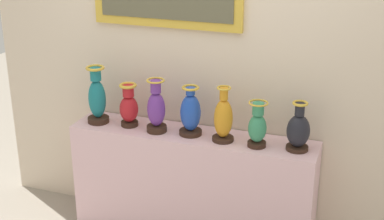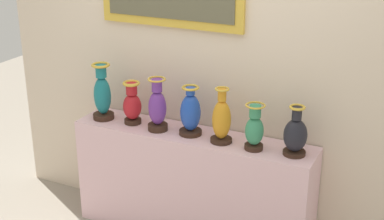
{
  "view_description": "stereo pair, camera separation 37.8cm",
  "coord_description": "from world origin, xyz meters",
  "px_view_note": "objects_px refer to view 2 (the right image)",
  "views": [
    {
      "loc": [
        1.19,
        -3.33,
        2.35
      ],
      "look_at": [
        0.0,
        0.0,
        0.99
      ],
      "focal_mm": 51.52,
      "sensor_mm": 36.0,
      "label": 1
    },
    {
      "loc": [
        1.54,
        -3.18,
        2.35
      ],
      "look_at": [
        0.0,
        0.0,
        0.99
      ],
      "focal_mm": 51.52,
      "sensor_mm": 36.0,
      "label": 2
    }
  ],
  "objects_px": {
    "vase_teal": "(102,95)",
    "vase_amber": "(222,120)",
    "vase_sapphire": "(190,113)",
    "vase_violet": "(157,108)",
    "vase_crimson": "(132,104)",
    "vase_onyx": "(295,135)",
    "vase_jade": "(254,129)"
  },
  "relations": [
    {
      "from": "vase_violet",
      "to": "vase_sapphire",
      "type": "bearing_deg",
      "value": 7.58
    },
    {
      "from": "vase_crimson",
      "to": "vase_sapphire",
      "type": "relative_size",
      "value": 0.91
    },
    {
      "from": "vase_amber",
      "to": "vase_jade",
      "type": "xyz_separation_m",
      "value": [
        0.24,
        -0.01,
        -0.02
      ]
    },
    {
      "from": "vase_teal",
      "to": "vase_crimson",
      "type": "distance_m",
      "value": 0.25
    },
    {
      "from": "vase_crimson",
      "to": "vase_violet",
      "type": "xyz_separation_m",
      "value": [
        0.23,
        -0.03,
        0.02
      ]
    },
    {
      "from": "vase_sapphire",
      "to": "vase_onyx",
      "type": "bearing_deg",
      "value": -0.35
    },
    {
      "from": "vase_teal",
      "to": "vase_jade",
      "type": "xyz_separation_m",
      "value": [
        1.2,
        -0.02,
        -0.05
      ]
    },
    {
      "from": "vase_crimson",
      "to": "vase_sapphire",
      "type": "xyz_separation_m",
      "value": [
        0.47,
        0.0,
        0.01
      ]
    },
    {
      "from": "vase_violet",
      "to": "vase_jade",
      "type": "relative_size",
      "value": 1.23
    },
    {
      "from": "vase_teal",
      "to": "vase_violet",
      "type": "relative_size",
      "value": 1.11
    },
    {
      "from": "vase_violet",
      "to": "vase_jade",
      "type": "height_order",
      "value": "vase_violet"
    },
    {
      "from": "vase_violet",
      "to": "vase_crimson",
      "type": "bearing_deg",
      "value": 172.39
    },
    {
      "from": "vase_crimson",
      "to": "vase_jade",
      "type": "xyz_separation_m",
      "value": [
        0.95,
        -0.04,
        -0.0
      ]
    },
    {
      "from": "vase_violet",
      "to": "vase_amber",
      "type": "distance_m",
      "value": 0.49
    },
    {
      "from": "vase_crimson",
      "to": "vase_amber",
      "type": "height_order",
      "value": "vase_amber"
    },
    {
      "from": "vase_teal",
      "to": "vase_amber",
      "type": "height_order",
      "value": "vase_teal"
    },
    {
      "from": "vase_violet",
      "to": "vase_amber",
      "type": "xyz_separation_m",
      "value": [
        0.49,
        0.01,
        -0.01
      ]
    },
    {
      "from": "vase_teal",
      "to": "vase_amber",
      "type": "xyz_separation_m",
      "value": [
        0.96,
        -0.01,
        -0.03
      ]
    },
    {
      "from": "vase_amber",
      "to": "vase_teal",
      "type": "bearing_deg",
      "value": 179.5
    },
    {
      "from": "vase_crimson",
      "to": "vase_violet",
      "type": "distance_m",
      "value": 0.23
    },
    {
      "from": "vase_teal",
      "to": "vase_jade",
      "type": "distance_m",
      "value": 1.2
    },
    {
      "from": "vase_violet",
      "to": "vase_amber",
      "type": "bearing_deg",
      "value": 0.67
    },
    {
      "from": "vase_sapphire",
      "to": "vase_jade",
      "type": "distance_m",
      "value": 0.48
    },
    {
      "from": "vase_crimson",
      "to": "vase_amber",
      "type": "bearing_deg",
      "value": -1.98
    },
    {
      "from": "vase_teal",
      "to": "vase_crimson",
      "type": "relative_size",
      "value": 1.34
    },
    {
      "from": "vase_crimson",
      "to": "vase_onyx",
      "type": "height_order",
      "value": "vase_onyx"
    },
    {
      "from": "vase_amber",
      "to": "vase_crimson",
      "type": "bearing_deg",
      "value": 178.02
    },
    {
      "from": "vase_sapphire",
      "to": "vase_violet",
      "type": "bearing_deg",
      "value": -172.42
    },
    {
      "from": "vase_amber",
      "to": "vase_onyx",
      "type": "xyz_separation_m",
      "value": [
        0.5,
        0.02,
        -0.02
      ]
    },
    {
      "from": "vase_teal",
      "to": "vase_sapphire",
      "type": "bearing_deg",
      "value": 1.46
    },
    {
      "from": "vase_violet",
      "to": "vase_onyx",
      "type": "height_order",
      "value": "vase_violet"
    },
    {
      "from": "vase_crimson",
      "to": "vase_onyx",
      "type": "bearing_deg",
      "value": -0.12
    }
  ]
}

